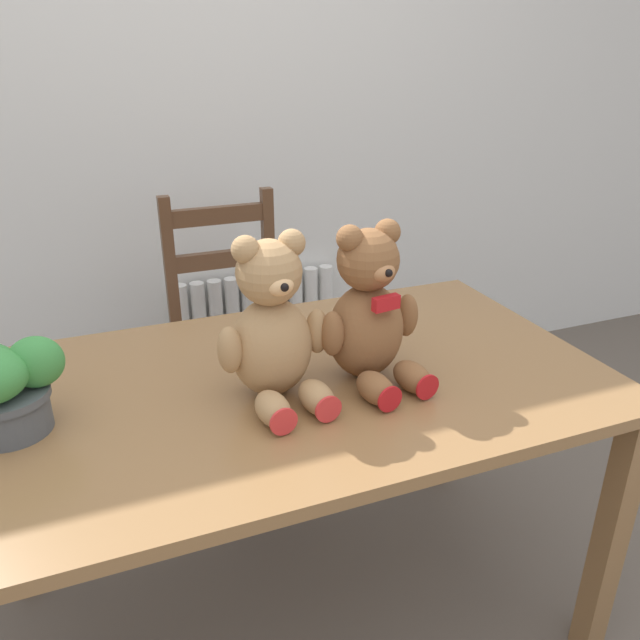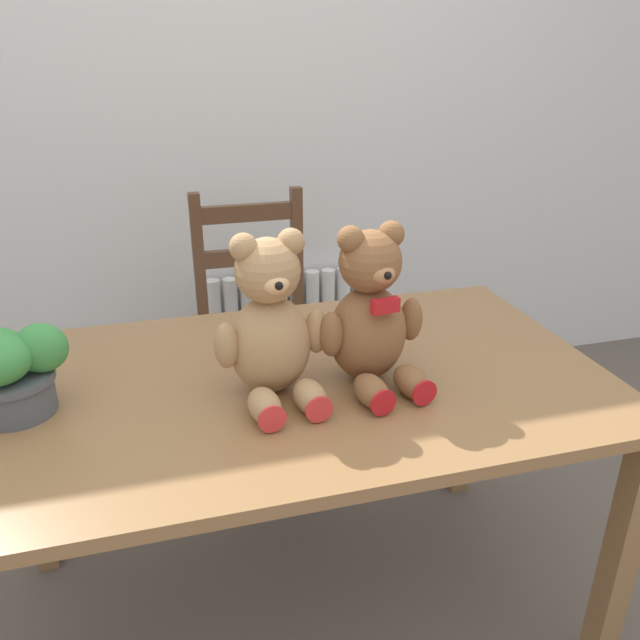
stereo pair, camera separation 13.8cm
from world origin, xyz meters
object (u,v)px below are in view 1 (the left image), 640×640
wooden_chair_behind (235,346)px  teddy_bear_left (273,330)px  teddy_bear_right (370,314)px  potted_plant (2,385)px

wooden_chair_behind → teddy_bear_left: (-0.10, -0.82, 0.44)m
teddy_bear_left → teddy_bear_right: (0.23, -0.00, -0.00)m
wooden_chair_behind → potted_plant: wooden_chair_behind is taller
teddy_bear_left → potted_plant: 0.55m
wooden_chair_behind → teddy_bear_left: teddy_bear_left is taller
wooden_chair_behind → teddy_bear_left: bearing=82.7°
teddy_bear_left → teddy_bear_right: same height
teddy_bear_left → potted_plant: (-0.54, 0.06, -0.05)m
teddy_bear_left → wooden_chair_behind: bearing=-103.0°
wooden_chair_behind → teddy_bear_right: (0.12, -0.83, 0.44)m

